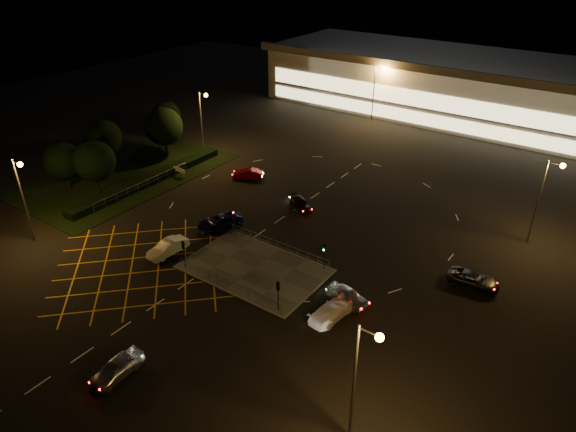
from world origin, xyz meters
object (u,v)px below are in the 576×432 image
Objects in this scene: signal_sw at (184,249)px; car_queue_white at (168,248)px; signal_ne at (324,251)px; car_east_grey at (474,280)px; car_approach_white at (331,311)px; car_circ_red at (248,174)px; signal_nw at (234,218)px; car_far_dkgrey at (301,204)px; car_near_silver at (117,368)px; signal_se at (278,290)px; car_right_silver at (348,295)px; car_left_blue at (220,222)px.

car_queue_white is (-3.50, 0.88, -1.58)m from signal_sw.
car_east_grey is at bearing 25.06° from signal_ne.
car_queue_white is at bearing 9.50° from car_approach_white.
car_queue_white reaches higher than car_circ_red.
car_east_grey is at bearing -120.01° from car_approach_white.
car_far_dkgrey is at bearing 76.71° from signal_nw.
signal_nw is 0.74× the size of car_far_dkgrey.
signal_ne reaches higher than car_queue_white.
car_east_grey reaches higher than car_far_dkgrey.
car_near_silver is (6.25, -13.74, -1.58)m from signal_sw.
car_circ_red is (-8.81, 13.19, -1.66)m from signal_nw.
signal_se is 1.00× the size of signal_ne.
car_right_silver is at bearing 28.54° from car_circ_red.
signal_sw is 29.29m from car_east_grey.
car_queue_white is (-3.50, -7.11, -1.58)m from signal_nw.
car_queue_white is (-15.50, 0.88, -1.58)m from signal_se.
car_near_silver reaches higher than car_left_blue.
car_circ_red is (-15.07, 34.91, -0.08)m from car_near_silver.
signal_sw is 0.62× the size of car_approach_white.
car_left_blue is (-2.75, 0.48, -1.61)m from signal_nw.
car_left_blue is 1.27× the size of car_far_dkgrey.
car_left_blue reaches higher than car_east_grey.
signal_sw reaches higher than car_east_grey.
signal_se is 20.50m from car_far_dkgrey.
car_approach_white is at bearing -0.27° from car_left_blue.
signal_se is 0.62× the size of car_east_grey.
signal_sw and signal_nw have the same top height.
car_approach_white is at bearing -173.04° from signal_sw.
car_circ_red reaches higher than car_far_dkgrey.
car_near_silver is 1.07× the size of car_circ_red.
car_left_blue is at bearing 98.55° from car_east_grey.
car_queue_white is (-9.75, 14.62, 0.00)m from car_near_silver.
car_queue_white is at bearing -14.06° from signal_sw.
car_east_grey is (28.26, 5.84, -0.05)m from car_left_blue.
car_queue_white is 7.62m from car_left_blue.
signal_nw reaches higher than car_east_grey.
signal_ne is 0.66× the size of car_queue_white.
car_east_grey is at bearing -150.72° from signal_sw.
car_near_silver is at bearing 114.48° from signal_sw.
car_circ_red is 31.74m from car_approach_white.
signal_se is 14.98m from car_near_silver.
car_circ_red is at bearing 123.75° from signal_nw.
car_near_silver is 34.02m from car_east_grey.
signal_se is 0.71× the size of car_right_silver.
signal_sw reaches higher than car_right_silver.
car_approach_white is (14.13, -15.99, 0.12)m from car_far_dkgrey.
car_far_dkgrey is 21.34m from car_approach_white.
car_queue_white is at bearing 111.71° from car_east_grey.
car_near_silver is at bearing 67.30° from signal_se.
car_right_silver is at bearing -85.62° from car_approach_white.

